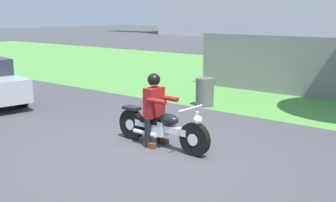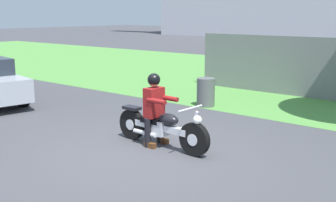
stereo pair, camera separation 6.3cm
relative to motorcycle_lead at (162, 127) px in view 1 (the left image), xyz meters
name	(u,v)px [view 1 (the left image)]	position (x,y,z in m)	size (l,w,h in m)	color
ground	(142,154)	(0.01, -0.54, -0.38)	(120.00, 120.00, 0.00)	#424247
grass_verge	(326,84)	(0.01, 9.17, -0.37)	(60.00, 12.00, 0.01)	#549342
motorcycle_lead	(162,127)	(0.00, 0.00, 0.00)	(2.17, 0.66, 0.86)	black
rider_lead	(155,104)	(-0.17, 0.01, 0.43)	(0.56, 0.48, 1.38)	black
trash_can	(205,92)	(-1.35, 3.46, 0.01)	(0.49, 0.49, 0.77)	#595E5B
fence_segment	(301,67)	(0.13, 6.37, 0.52)	(7.00, 0.06, 1.80)	slate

